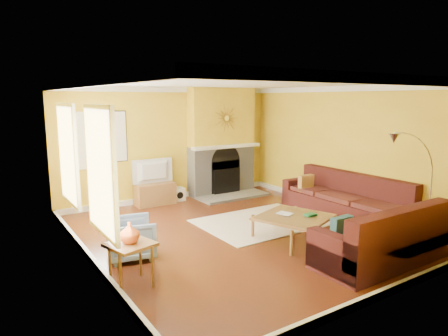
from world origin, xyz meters
TOP-DOWN VIEW (x-y plane):
  - floor at (0.00, 0.00)m, footprint 5.50×6.00m
  - ceiling at (0.00, 0.00)m, footprint 5.50×6.00m
  - wall_back at (0.00, 3.01)m, footprint 5.50×0.02m
  - wall_front at (0.00, -3.01)m, footprint 5.50×0.02m
  - wall_left at (-2.76, 0.00)m, footprint 0.02×6.00m
  - wall_right at (2.76, 0.00)m, footprint 0.02×6.00m
  - baseboard at (0.00, 0.00)m, footprint 5.50×6.00m
  - crown_molding at (0.00, 0.00)m, footprint 5.50×6.00m
  - window_left_near at (-2.72, 1.30)m, footprint 0.06×1.22m
  - window_left_far at (-2.72, -0.60)m, footprint 0.06×1.22m
  - window_back at (-1.90, 2.96)m, footprint 0.82×0.06m
  - wall_art at (-1.25, 2.97)m, footprint 0.34×0.04m
  - fireplace at (1.35, 2.80)m, footprint 1.80×0.40m
  - mantel at (1.35, 2.56)m, footprint 1.92×0.22m
  - hearth at (1.35, 2.25)m, footprint 1.80×0.70m
  - sunburst at (1.35, 2.57)m, footprint 0.70×0.04m
  - rug at (0.66, 0.26)m, footprint 2.40×1.80m
  - sectional_sofa at (1.30, -0.85)m, footprint 2.91×3.71m
  - coffee_table at (0.49, -0.84)m, footprint 1.44×1.44m
  - media_console at (-0.56, 2.68)m, footprint 0.91×0.41m
  - tv at (-0.56, 2.68)m, footprint 0.97×0.13m
  - subwoofer at (0.04, 2.75)m, footprint 0.31×0.31m
  - armchair at (-2.14, -0.06)m, footprint 0.82×0.80m
  - side_table at (-2.47, -0.95)m, footprint 0.65×0.65m
  - vase at (-2.47, -0.95)m, footprint 0.35×0.35m
  - book at (0.33, -0.73)m, footprint 0.26×0.30m
  - arc_lamp at (1.81, -2.17)m, footprint 1.24×0.36m

SIDE VIEW (x-z plane):
  - floor at x=0.00m, z-range -0.02..0.00m
  - rug at x=0.66m, z-range 0.00..0.02m
  - hearth at x=1.35m, z-range 0.00..0.06m
  - baseboard at x=0.00m, z-range 0.00..0.12m
  - subwoofer at x=0.04m, z-range 0.00..0.31m
  - coffee_table at x=0.49m, z-range 0.00..0.44m
  - media_console at x=-0.56m, z-range 0.00..0.50m
  - side_table at x=-2.47m, z-range 0.00..0.59m
  - armchair at x=-2.14m, z-range 0.00..0.63m
  - sectional_sofa at x=1.30m, z-range 0.00..0.90m
  - book at x=0.33m, z-range 0.44..0.47m
  - vase at x=-2.47m, z-range 0.59..0.86m
  - tv at x=-0.56m, z-range 0.50..1.06m
  - arc_lamp at x=1.81m, z-range 0.00..1.92m
  - mantel at x=1.35m, z-range 1.21..1.29m
  - wall_back at x=0.00m, z-range 0.00..2.70m
  - wall_front at x=0.00m, z-range 0.00..2.70m
  - wall_left at x=-2.76m, z-range 0.00..2.70m
  - wall_right at x=2.76m, z-range 0.00..2.70m
  - fireplace at x=1.35m, z-range 0.00..2.70m
  - window_left_near at x=-2.72m, z-range 0.64..2.36m
  - window_left_far at x=-2.72m, z-range 0.64..2.36m
  - window_back at x=-1.90m, z-range 0.94..2.16m
  - wall_art at x=-1.25m, z-range 1.03..2.17m
  - sunburst at x=1.35m, z-range 1.60..2.30m
  - crown_molding at x=0.00m, z-range 2.58..2.70m
  - ceiling at x=0.00m, z-range 2.70..2.72m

